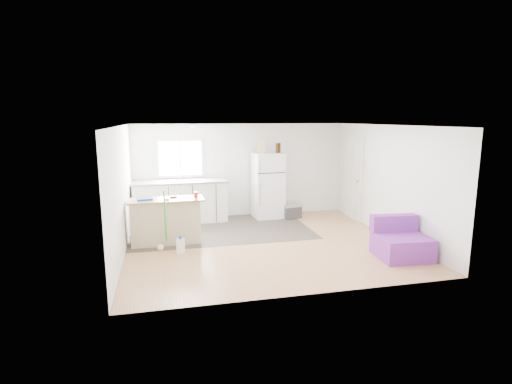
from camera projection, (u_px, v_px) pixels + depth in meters
The scene contains 19 objects.
room at pixel (265, 186), 8.01m from camera, with size 5.51×5.01×2.41m.
vinyl_zone at pixel (221, 229), 9.26m from camera, with size 4.05×2.50×0.00m, color #382F2A.
window at pixel (180, 158), 9.97m from camera, with size 1.18×0.06×0.98m.
interior_door at pixel (353, 179), 10.13m from camera, with size 0.11×0.92×2.10m.
ceiling_fixture at pixel (198, 127), 8.67m from camera, with size 0.30×0.30×0.07m, color white.
kitchen_cabinets at pixel (180, 201), 9.82m from camera, with size 2.33×0.79×1.33m.
peninsula at pixel (166, 221), 8.16m from camera, with size 1.53×0.62×0.93m.
refrigerator at pixel (268, 185), 10.26m from camera, with size 0.77×0.74×1.67m.
cooler at pixel (291, 211), 10.28m from camera, with size 0.53×0.41×0.37m.
purple_seat at pixel (401, 243), 7.39m from camera, with size 0.97×0.92×0.74m.
cleaner_jug at pixel (181, 246), 7.61m from camera, with size 0.17×0.13×0.33m.
mop at pixel (162, 238), 7.77m from camera, with size 0.20×0.34×1.20m.
red_cup at pixel (196, 195), 8.19m from camera, with size 0.08×0.08×0.12m, color red.
blue_tray at pixel (145, 199), 7.98m from camera, with size 0.30×0.22×0.04m, color #1338B5.
tool_a at pixel (173, 197), 8.19m from camera, with size 0.14×0.05×0.03m, color black.
tool_b at pixel (166, 200), 7.95m from camera, with size 0.10×0.04×0.03m, color black.
cardboard_box at pixel (261, 147), 10.01m from camera, with size 0.20×0.10×0.30m, color tan.
bottle_left at pixel (277, 148), 10.06m from camera, with size 0.07×0.07×0.25m, color #3A210A.
bottle_right at pixel (279, 148), 10.16m from camera, with size 0.07×0.07×0.25m, color #3A210A.
Camera 1 is at (-1.98, -7.64, 2.55)m, focal length 28.00 mm.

